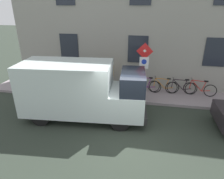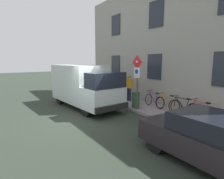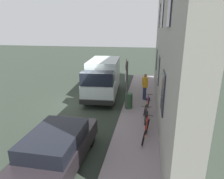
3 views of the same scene
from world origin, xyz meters
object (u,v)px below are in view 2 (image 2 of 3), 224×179
object	(u,v)px
sign_post_stacked	(137,74)
litter_bin	(136,100)
delivery_van	(84,85)
pedestrian	(129,87)
bicycle_black	(183,107)
bicycle_red	(202,112)
bicycle_orange	(167,104)
bicycle_purple	(154,100)
parked_hatchback	(217,140)

from	to	relation	value
sign_post_stacked	litter_bin	distance (m)	1.47
delivery_van	pedestrian	size ratio (longest dim) A/B	3.18
bicycle_black	pedestrian	size ratio (longest dim) A/B	1.00
bicycle_red	bicycle_orange	xyz separation A→B (m)	(-0.00, 1.93, 0.00)
bicycle_orange	bicycle_purple	world-z (taller)	same
bicycle_black	bicycle_orange	bearing A→B (deg)	-3.14
delivery_van	bicycle_red	bearing A→B (deg)	24.54
delivery_van	bicycle_black	bearing A→B (deg)	29.33
bicycle_purple	litter_bin	bearing A→B (deg)	79.18
bicycle_orange	pedestrian	bearing A→B (deg)	2.65
bicycle_black	bicycle_orange	world-z (taller)	same
bicycle_black	bicycle_orange	xyz separation A→B (m)	(0.00, 0.96, 0.00)
sign_post_stacked	delivery_van	size ratio (longest dim) A/B	0.52
parked_hatchback	bicycle_purple	world-z (taller)	parked_hatchback
bicycle_purple	bicycle_black	bearing A→B (deg)	-171.60
parked_hatchback	delivery_van	bearing A→B (deg)	1.16
delivery_van	bicycle_red	distance (m)	6.47
sign_post_stacked	pedestrian	world-z (taller)	sign_post_stacked
delivery_van	litter_bin	distance (m)	3.21
parked_hatchback	bicycle_black	size ratio (longest dim) A/B	2.33
bicycle_orange	bicycle_purple	distance (m)	0.96
litter_bin	bicycle_purple	bearing A→B (deg)	-19.26
pedestrian	litter_bin	bearing A→B (deg)	-137.91
bicycle_orange	pedestrian	size ratio (longest dim) A/B	1.00
sign_post_stacked	bicycle_purple	distance (m)	1.95
bicycle_orange	litter_bin	size ratio (longest dim) A/B	1.90
delivery_van	bicycle_black	size ratio (longest dim) A/B	3.19
bicycle_orange	pedestrian	distance (m)	3.07
bicycle_purple	litter_bin	xyz separation A→B (m)	(-1.06, 0.37, 0.08)
sign_post_stacked	delivery_van	world-z (taller)	sign_post_stacked
sign_post_stacked	bicycle_red	world-z (taller)	sign_post_stacked
sign_post_stacked	pedestrian	xyz separation A→B (m)	(1.00, 1.90, -0.97)
parked_hatchback	litter_bin	xyz separation A→B (m)	(1.90, 5.37, -0.14)
parked_hatchback	bicycle_purple	size ratio (longest dim) A/B	2.34
delivery_van	bicycle_orange	bearing A→B (deg)	35.72
bicycle_black	litter_bin	xyz separation A→B (m)	(-1.06, 2.30, 0.08)
bicycle_orange	parked_hatchback	bearing A→B (deg)	142.69
litter_bin	bicycle_black	bearing A→B (deg)	-65.24
bicycle_purple	bicycle_red	bearing A→B (deg)	-171.56
sign_post_stacked	bicycle_black	bearing A→B (deg)	-60.02
bicycle_purple	pedestrian	distance (m)	2.13
delivery_van	bicycle_orange	world-z (taller)	delivery_van
bicycle_red	bicycle_purple	world-z (taller)	same
sign_post_stacked	bicycle_orange	world-z (taller)	sign_post_stacked
bicycle_red	litter_bin	xyz separation A→B (m)	(-1.06, 3.26, 0.08)
parked_hatchback	bicycle_red	xyz separation A→B (m)	(2.96, 2.11, -0.22)
bicycle_black	bicycle_purple	distance (m)	1.93
delivery_van	bicycle_red	xyz separation A→B (m)	(3.12, -5.61, -0.82)
delivery_van	bicycle_black	world-z (taller)	delivery_van
delivery_van	bicycle_purple	size ratio (longest dim) A/B	3.20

